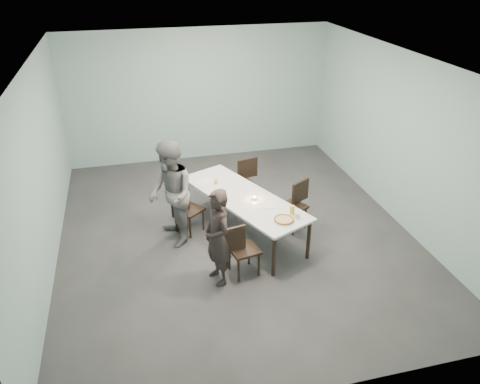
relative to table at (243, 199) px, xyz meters
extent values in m
plane|color=#333335|center=(-0.13, 0.08, -0.69)|extent=(7.00, 7.00, 0.00)
cube|color=#90B2B5|center=(-0.13, 3.58, 0.81)|extent=(6.00, 0.02, 3.00)
cube|color=#90B2B5|center=(-0.13, -3.42, 0.81)|extent=(6.00, 0.02, 3.00)
cube|color=#90B2B5|center=(-3.13, 0.08, 0.81)|extent=(0.02, 7.00, 3.00)
cube|color=#90B2B5|center=(2.87, 0.08, 0.81)|extent=(0.02, 7.00, 3.00)
cube|color=white|center=(-0.13, 0.08, 2.31)|extent=(6.00, 7.00, 0.02)
cube|color=white|center=(0.00, 0.00, 0.04)|extent=(1.87, 2.74, 0.04)
cylinder|color=black|center=(0.15, -1.27, -0.34)|extent=(0.06, 0.06, 0.71)
cylinder|color=black|center=(-0.83, 0.97, -0.34)|extent=(0.06, 0.06, 0.71)
cylinder|color=black|center=(0.83, -0.97, -0.34)|extent=(0.06, 0.06, 0.71)
cylinder|color=black|center=(-0.15, 1.27, -0.34)|extent=(0.06, 0.06, 0.71)
cube|color=black|center=(-0.27, -1.08, -0.26)|extent=(0.49, 0.49, 0.04)
cube|color=black|center=(-0.46, -1.12, -0.02)|extent=(0.42, 0.12, 0.40)
cylinder|color=black|center=(-0.40, -1.28, -0.49)|extent=(0.04, 0.04, 0.41)
cylinder|color=black|center=(-0.47, -0.95, -0.49)|extent=(0.04, 0.04, 0.41)
cylinder|color=black|center=(-0.07, -1.22, -0.49)|extent=(0.04, 0.04, 0.41)
cylinder|color=black|center=(-0.13, -0.89, -0.49)|extent=(0.04, 0.04, 0.41)
cube|color=black|center=(-0.90, 0.32, -0.26)|extent=(0.59, 0.59, 0.04)
cube|color=black|center=(-1.05, 0.20, -0.02)|extent=(0.35, 0.29, 0.40)
cylinder|color=black|center=(-0.93, 0.08, -0.49)|extent=(0.04, 0.04, 0.41)
cylinder|color=black|center=(-1.14, 0.35, -0.49)|extent=(0.04, 0.04, 0.41)
cylinder|color=black|center=(-0.66, 0.29, -0.49)|extent=(0.04, 0.04, 0.41)
cylinder|color=black|center=(-0.87, 0.56, -0.49)|extent=(0.04, 0.04, 0.41)
cube|color=black|center=(0.90, -0.02, -0.26)|extent=(0.57, 0.57, 0.04)
cube|color=black|center=(1.06, 0.07, -0.02)|extent=(0.38, 0.25, 0.40)
cylinder|color=black|center=(0.96, 0.21, -0.49)|extent=(0.04, 0.04, 0.41)
cylinder|color=black|center=(1.13, -0.09, -0.49)|extent=(0.04, 0.04, 0.41)
cylinder|color=black|center=(0.67, 0.04, -0.49)|extent=(0.04, 0.04, 0.41)
cylinder|color=black|center=(0.84, -0.26, -0.49)|extent=(0.04, 0.04, 0.41)
cube|color=black|center=(0.22, 1.21, -0.26)|extent=(0.49, 0.49, 0.04)
cube|color=black|center=(0.41, 1.25, -0.02)|extent=(0.42, 0.12, 0.40)
cylinder|color=black|center=(0.35, 1.41, -0.49)|extent=(0.04, 0.04, 0.41)
cylinder|color=black|center=(0.42, 1.08, -0.49)|extent=(0.04, 0.04, 0.41)
cylinder|color=black|center=(0.02, 1.34, -0.49)|extent=(0.04, 0.04, 0.41)
cylinder|color=black|center=(0.09, 1.01, -0.49)|extent=(0.04, 0.04, 0.41)
imported|color=black|center=(-0.69, -1.17, 0.07)|extent=(0.50, 0.63, 1.53)
imported|color=slate|center=(-1.21, 0.07, 0.21)|extent=(0.81, 0.97, 1.81)
cylinder|color=white|center=(0.41, -0.93, 0.06)|extent=(0.34, 0.34, 0.01)
cylinder|color=#ECCE86|center=(0.41, -0.93, 0.08)|extent=(0.30, 0.30, 0.01)
torus|color=brown|center=(0.41, -0.93, 0.08)|extent=(0.32, 0.32, 0.03)
cylinder|color=white|center=(0.33, -0.44, 0.06)|extent=(0.18, 0.18, 0.01)
cylinder|color=gold|center=(0.60, -0.77, 0.13)|extent=(0.08, 0.08, 0.15)
cylinder|color=silver|center=(0.63, -0.89, 0.10)|extent=(0.08, 0.08, 0.09)
cylinder|color=silver|center=(0.15, -0.15, 0.07)|extent=(0.06, 0.06, 0.03)
cylinder|color=orange|center=(0.15, -0.15, 0.10)|extent=(0.04, 0.04, 0.01)
cylinder|color=gold|center=(-0.35, 0.58, 0.10)|extent=(0.07, 0.07, 0.08)
cube|color=silver|center=(-0.54, 0.68, 0.06)|extent=(0.36, 0.32, 0.01)
camera|label=1|loc=(-1.76, -6.77, 3.82)|focal=35.00mm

